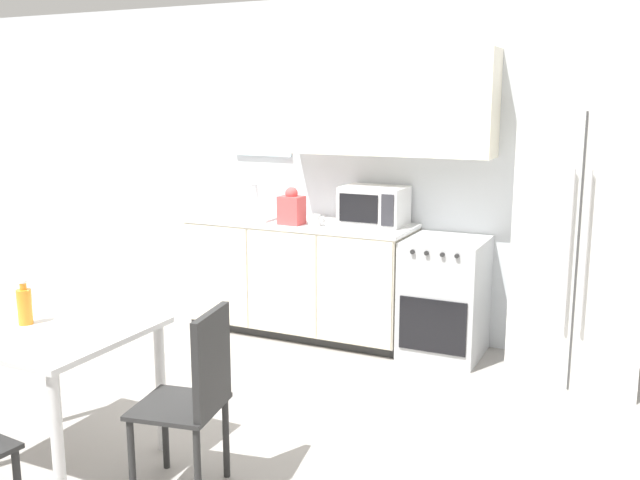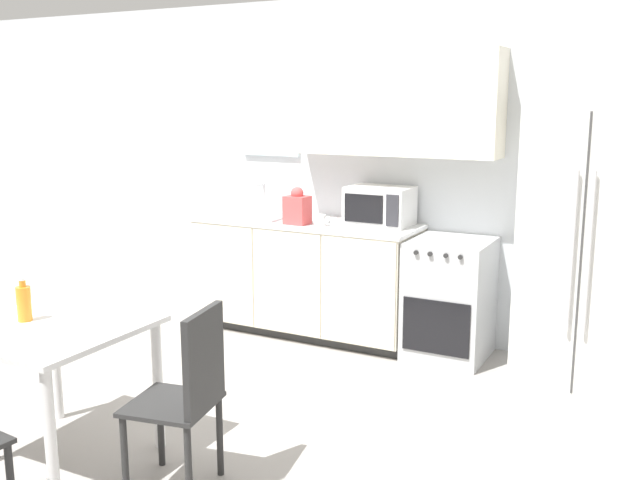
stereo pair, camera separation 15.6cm
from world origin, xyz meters
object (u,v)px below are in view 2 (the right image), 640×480
(oven_range, at_px, (449,299))
(dining_chair_side, at_px, (189,388))
(refrigerator, at_px, (588,248))
(microwave, at_px, (380,206))
(drink_bottle, at_px, (24,302))
(coffee_mug, at_px, (321,220))
(dining_table, at_px, (50,347))

(oven_range, xyz_separation_m, dining_chair_side, (-0.55, -2.40, 0.09))
(refrigerator, bearing_deg, microwave, 175.31)
(dining_chair_side, bearing_deg, drink_bottle, 85.21)
(oven_range, xyz_separation_m, drink_bottle, (-1.54, -2.50, 0.41))
(coffee_mug, relative_size, drink_bottle, 0.53)
(drink_bottle, bearing_deg, coffee_mug, 77.02)
(microwave, height_order, dining_table, microwave)
(refrigerator, xyz_separation_m, dining_chair_side, (-1.49, -2.37, -0.39))
(dining_table, relative_size, drink_bottle, 3.78)
(oven_range, bearing_deg, coffee_mug, -171.50)
(dining_table, distance_m, drink_bottle, 0.27)
(dining_table, xyz_separation_m, drink_bottle, (-0.16, -0.00, 0.22))
(refrigerator, bearing_deg, drink_bottle, -135.30)
(refrigerator, relative_size, drink_bottle, 7.78)
(dining_chair_side, bearing_deg, refrigerator, -42.54)
(microwave, bearing_deg, oven_range, -8.73)
(oven_range, xyz_separation_m, refrigerator, (0.95, -0.03, 0.49))
(oven_range, bearing_deg, dining_chair_side, -102.88)
(refrigerator, relative_size, microwave, 3.82)
(coffee_mug, bearing_deg, drink_bottle, -102.98)
(microwave, xyz_separation_m, dining_chair_side, (0.06, -2.49, -0.55))
(microwave, distance_m, dining_table, 2.74)
(dining_chair_side, bearing_deg, dining_table, 86.21)
(refrigerator, height_order, drink_bottle, refrigerator)
(refrigerator, bearing_deg, oven_range, 177.95)
(refrigerator, xyz_separation_m, microwave, (-1.56, 0.13, 0.16))
(dining_table, bearing_deg, coffee_mug, 80.88)
(dining_table, relative_size, dining_chair_side, 0.97)
(oven_range, bearing_deg, refrigerator, -2.05)
(oven_range, xyz_separation_m, dining_table, (-1.38, -2.49, 0.19))
(refrigerator, relative_size, coffee_mug, 14.61)
(coffee_mug, bearing_deg, microwave, 31.97)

